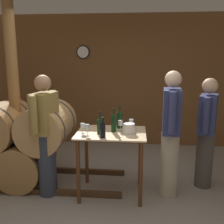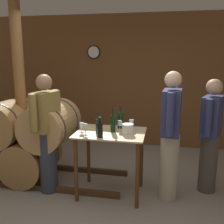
{
  "view_description": "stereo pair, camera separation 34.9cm",
  "coord_description": "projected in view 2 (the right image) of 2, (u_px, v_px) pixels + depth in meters",
  "views": [
    {
      "loc": [
        0.39,
        -2.73,
        1.87
      ],
      "look_at": [
        0.06,
        0.68,
        1.13
      ],
      "focal_mm": 42.0,
      "sensor_mm": 36.0,
      "label": 1
    },
    {
      "loc": [
        0.73,
        -2.68,
        1.87
      ],
      "look_at": [
        0.06,
        0.68,
        1.13
      ],
      "focal_mm": 42.0,
      "sensor_mm": 36.0,
      "label": 2
    }
  ],
  "objects": [
    {
      "name": "wooden_post",
      "position": [
        20.0,
        91.0,
        3.91
      ],
      "size": [
        0.16,
        0.16,
        2.7
      ],
      "color": "brown",
      "rests_on": "ground_plane"
    },
    {
      "name": "wine_glass_near_left",
      "position": [
        82.0,
        125.0,
        3.4
      ],
      "size": [
        0.06,
        0.06,
        0.14
      ],
      "color": "silver",
      "rests_on": "tasting_table"
    },
    {
      "name": "wine_bottle_center",
      "position": [
        113.0,
        123.0,
        3.44
      ],
      "size": [
        0.07,
        0.07,
        0.32
      ],
      "color": "black",
      "rests_on": "tasting_table"
    },
    {
      "name": "person_host",
      "position": [
        210.0,
        134.0,
        3.55
      ],
      "size": [
        0.34,
        0.56,
        1.58
      ],
      "color": "#4C4742",
      "rests_on": "ground_plane"
    },
    {
      "name": "wine_bottle_left",
      "position": [
        100.0,
        129.0,
        3.21
      ],
      "size": [
        0.07,
        0.07,
        0.26
      ],
      "color": "black",
      "rests_on": "tasting_table"
    },
    {
      "name": "ground_plane",
      "position": [
        96.0,
        217.0,
        3.1
      ],
      "size": [
        14.0,
        14.0,
        0.0
      ],
      "primitive_type": "plane",
      "color": "gray"
    },
    {
      "name": "wine_bottle_far_left",
      "position": [
        99.0,
        126.0,
        3.37
      ],
      "size": [
        0.08,
        0.08,
        0.29
      ],
      "color": "black",
      "rests_on": "tasting_table"
    },
    {
      "name": "back_wall",
      "position": [
        128.0,
        81.0,
        5.44
      ],
      "size": [
        8.4,
        0.08,
        2.7
      ],
      "color": "brown",
      "rests_on": "ground_plane"
    },
    {
      "name": "wine_glass_near_center",
      "position": [
        85.0,
        127.0,
        3.29
      ],
      "size": [
        0.06,
        0.06,
        0.15
      ],
      "color": "silver",
      "rests_on": "tasting_table"
    },
    {
      "name": "person_visitor_with_scarf",
      "position": [
        171.0,
        134.0,
        3.34
      ],
      "size": [
        0.25,
        0.59,
        1.69
      ],
      "color": "#B7AD93",
      "rests_on": "ground_plane"
    },
    {
      "name": "tasting_table",
      "position": [
        111.0,
        146.0,
        3.49
      ],
      "size": [
        0.91,
        0.69,
        0.88
      ],
      "color": "#D1B284",
      "rests_on": "ground_plane"
    },
    {
      "name": "barrel_rack",
      "position": [
        0.0,
        139.0,
        4.08
      ],
      "size": [
        4.25,
        0.86,
        1.23
      ],
      "color": "#4C331E",
      "rests_on": "ground_plane"
    },
    {
      "name": "wine_bottle_right",
      "position": [
        120.0,
        120.0,
        3.61
      ],
      "size": [
        0.08,
        0.08,
        0.32
      ],
      "color": "black",
      "rests_on": "tasting_table"
    },
    {
      "name": "wine_glass_far_side",
      "position": [
        131.0,
        123.0,
        3.52
      ],
      "size": [
        0.06,
        0.06,
        0.15
      ],
      "color": "silver",
      "rests_on": "tasting_table"
    },
    {
      "name": "ice_bucket",
      "position": [
        128.0,
        129.0,
        3.36
      ],
      "size": [
        0.15,
        0.15,
        0.13
      ],
      "color": "white",
      "rests_on": "tasting_table"
    },
    {
      "name": "person_visitor_bearded",
      "position": [
        47.0,
        132.0,
        3.53
      ],
      "size": [
        0.29,
        0.58,
        1.64
      ],
      "color": "#333847",
      "rests_on": "ground_plane"
    },
    {
      "name": "wine_glass_near_right",
      "position": [
        120.0,
        124.0,
        3.47
      ],
      "size": [
        0.06,
        0.06,
        0.15
      ],
      "color": "silver",
      "rests_on": "tasting_table"
    }
  ]
}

